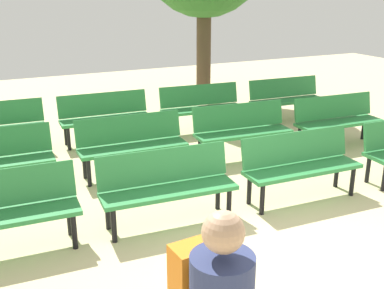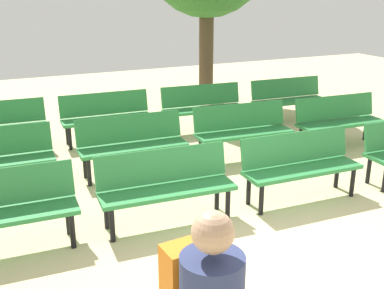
{
  "view_description": "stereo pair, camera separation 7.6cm",
  "coord_description": "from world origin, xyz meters",
  "px_view_note": "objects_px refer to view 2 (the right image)",
  "views": [
    {
      "loc": [
        -2.73,
        -3.04,
        2.7
      ],
      "look_at": [
        0.0,
        2.67,
        0.55
      ],
      "focal_mm": 44.02,
      "sensor_mm": 36.0,
      "label": 1
    },
    {
      "loc": [
        -2.66,
        -3.07,
        2.7
      ],
      "look_at": [
        0.0,
        2.67,
        0.55
      ],
      "focal_mm": 44.02,
      "sensor_mm": 36.0,
      "label": 2
    }
  ],
  "objects_px": {
    "bench_r0_c1": "(166,183)",
    "bench_r2_c1": "(106,114)",
    "bench_r1_c3": "(339,118)",
    "bench_r2_c3": "(288,97)",
    "bench_r2_c2": "(203,105)",
    "bench_r0_c2": "(300,162)",
    "bench_r1_c1": "(132,141)",
    "bench_r1_c2": "(242,128)"
  },
  "relations": [
    {
      "from": "bench_r0_c1",
      "to": "bench_r2_c1",
      "type": "height_order",
      "value": "same"
    },
    {
      "from": "bench_r1_c3",
      "to": "bench_r2_c3",
      "type": "bearing_deg",
      "value": 87.15
    },
    {
      "from": "bench_r2_c2",
      "to": "bench_r0_c2",
      "type": "bearing_deg",
      "value": -89.33
    },
    {
      "from": "bench_r1_c1",
      "to": "bench_r1_c2",
      "type": "height_order",
      "value": "same"
    },
    {
      "from": "bench_r0_c1",
      "to": "bench_r0_c2",
      "type": "height_order",
      "value": "same"
    },
    {
      "from": "bench_r0_c2",
      "to": "bench_r1_c2",
      "type": "distance_m",
      "value": 1.68
    },
    {
      "from": "bench_r1_c3",
      "to": "bench_r2_c2",
      "type": "distance_m",
      "value": 2.53
    },
    {
      "from": "bench_r1_c2",
      "to": "bench_r2_c1",
      "type": "distance_m",
      "value": 2.51
    },
    {
      "from": "bench_r2_c3",
      "to": "bench_r0_c2",
      "type": "bearing_deg",
      "value": -120.56
    },
    {
      "from": "bench_r2_c2",
      "to": "bench_r0_c1",
      "type": "bearing_deg",
      "value": -118.19
    },
    {
      "from": "bench_r2_c2",
      "to": "bench_r2_c3",
      "type": "relative_size",
      "value": 1.01
    },
    {
      "from": "bench_r1_c2",
      "to": "bench_r2_c1",
      "type": "xyz_separation_m",
      "value": [
        -1.78,
        1.76,
        0.0
      ]
    },
    {
      "from": "bench_r1_c2",
      "to": "bench_r2_c1",
      "type": "relative_size",
      "value": 1.01
    },
    {
      "from": "bench_r1_c1",
      "to": "bench_r1_c3",
      "type": "distance_m",
      "value": 3.67
    },
    {
      "from": "bench_r0_c2",
      "to": "bench_r2_c1",
      "type": "height_order",
      "value": "same"
    },
    {
      "from": "bench_r2_c1",
      "to": "bench_r2_c2",
      "type": "xyz_separation_m",
      "value": [
        1.88,
        -0.11,
        0.0
      ]
    },
    {
      "from": "bench_r1_c1",
      "to": "bench_r2_c2",
      "type": "relative_size",
      "value": 0.99
    },
    {
      "from": "bench_r1_c2",
      "to": "bench_r2_c1",
      "type": "bearing_deg",
      "value": 139.79
    },
    {
      "from": "bench_r2_c3",
      "to": "bench_r2_c2",
      "type": "bearing_deg",
      "value": 179.15
    },
    {
      "from": "bench_r0_c2",
      "to": "bench_r1_c3",
      "type": "distance_m",
      "value": 2.45
    },
    {
      "from": "bench_r0_c2",
      "to": "bench_r1_c2",
      "type": "xyz_separation_m",
      "value": [
        0.13,
        1.67,
        0.0
      ]
    },
    {
      "from": "bench_r1_c1",
      "to": "bench_r2_c1",
      "type": "relative_size",
      "value": 1.0
    },
    {
      "from": "bench_r1_c2",
      "to": "bench_r2_c1",
      "type": "height_order",
      "value": "same"
    },
    {
      "from": "bench_r2_c1",
      "to": "bench_r1_c2",
      "type": "bearing_deg",
      "value": -42.15
    },
    {
      "from": "bench_r2_c1",
      "to": "bench_r2_c3",
      "type": "distance_m",
      "value": 3.79
    },
    {
      "from": "bench_r2_c2",
      "to": "bench_r2_c3",
      "type": "bearing_deg",
      "value": 0.58
    },
    {
      "from": "bench_r1_c1",
      "to": "bench_r2_c2",
      "type": "bearing_deg",
      "value": 41.24
    },
    {
      "from": "bench_r0_c1",
      "to": "bench_r2_c3",
      "type": "height_order",
      "value": "same"
    },
    {
      "from": "bench_r1_c1",
      "to": "bench_r1_c2",
      "type": "relative_size",
      "value": 0.99
    },
    {
      "from": "bench_r0_c1",
      "to": "bench_r1_c1",
      "type": "relative_size",
      "value": 1.01
    },
    {
      "from": "bench_r1_c1",
      "to": "bench_r2_c2",
      "type": "xyz_separation_m",
      "value": [
        1.94,
        1.56,
        0.0
      ]
    },
    {
      "from": "bench_r2_c3",
      "to": "bench_r1_c1",
      "type": "bearing_deg",
      "value": -156.5
    },
    {
      "from": "bench_r2_c2",
      "to": "bench_r1_c3",
      "type": "bearing_deg",
      "value": -42.48
    },
    {
      "from": "bench_r2_c3",
      "to": "bench_r2_c1",
      "type": "bearing_deg",
      "value": 179.46
    },
    {
      "from": "bench_r0_c1",
      "to": "bench_r2_c3",
      "type": "distance_m",
      "value": 5.02
    },
    {
      "from": "bench_r0_c2",
      "to": "bench_r2_c2",
      "type": "distance_m",
      "value": 3.34
    },
    {
      "from": "bench_r0_c2",
      "to": "bench_r2_c3",
      "type": "bearing_deg",
      "value": 58.71
    },
    {
      "from": "bench_r1_c1",
      "to": "bench_r1_c3",
      "type": "xyz_separation_m",
      "value": [
        3.66,
        -0.29,
        0.0
      ]
    },
    {
      "from": "bench_r1_c2",
      "to": "bench_r0_c2",
      "type": "bearing_deg",
      "value": -89.85
    },
    {
      "from": "bench_r0_c1",
      "to": "bench_r1_c3",
      "type": "xyz_separation_m",
      "value": [
        3.78,
        1.36,
        0.0
      ]
    },
    {
      "from": "bench_r0_c2",
      "to": "bench_r1_c1",
      "type": "height_order",
      "value": "same"
    },
    {
      "from": "bench_r0_c1",
      "to": "bench_r1_c2",
      "type": "xyz_separation_m",
      "value": [
        1.96,
        1.55,
        0.0
      ]
    }
  ]
}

